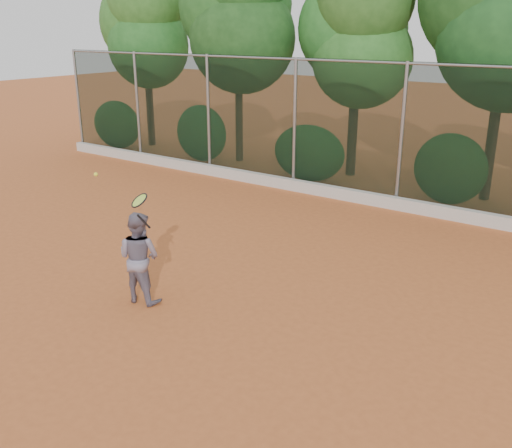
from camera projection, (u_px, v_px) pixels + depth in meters
The scene contains 7 objects.
ground at pixel (219, 318), 8.80m from camera, with size 80.00×80.00×0.00m, color #C1602D.
concrete_curb at pixel (393, 203), 14.00m from camera, with size 24.00×0.20×0.30m, color beige.
tennis_player at pixel (139, 257), 9.13m from camera, with size 0.73×0.57×1.51m, color slate.
chainlink_fence at pixel (402, 132), 13.57m from camera, with size 24.09×0.09×3.50m.
foliage_backdrop at pixel (419, 20), 14.56m from camera, with size 23.70×3.63×7.55m.
tennis_racket at pixel (140, 203), 8.54m from camera, with size 0.37×0.35×0.58m.
tennis_ball_in_flight at pixel (96, 174), 9.74m from camera, with size 0.07×0.07×0.07m.
Camera 1 is at (5.01, -6.05, 4.26)m, focal length 40.00 mm.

